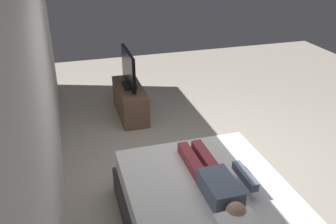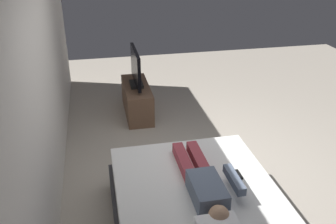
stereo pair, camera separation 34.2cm
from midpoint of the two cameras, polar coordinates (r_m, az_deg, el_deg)
ground_plane at (r=4.66m, az=7.36°, el=-9.79°), size 10.00×10.00×0.00m
back_wall at (r=4.16m, az=-16.79°, el=6.61°), size 6.40×0.10×2.80m
bed at (r=3.70m, az=7.47°, el=-15.76°), size 1.96×1.60×0.54m
person at (r=3.50m, az=8.53°, el=-10.95°), size 1.26×0.46×0.18m
remote at (r=3.80m, az=13.52°, el=-9.52°), size 0.15×0.04×0.02m
tv_stand at (r=6.00m, az=-3.25°, el=1.92°), size 1.10×0.40×0.50m
tv at (r=5.80m, az=-3.38°, el=6.74°), size 0.88×0.20×0.59m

